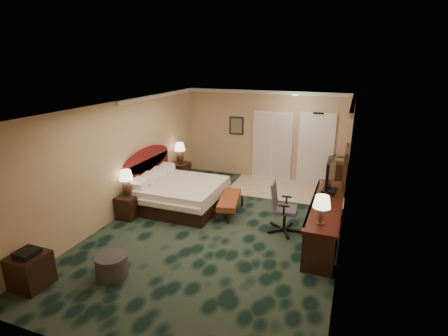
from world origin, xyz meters
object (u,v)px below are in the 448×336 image
at_px(bed, 181,195).
at_px(lamp_near, 127,183).
at_px(desk, 325,221).
at_px(tv, 331,175).
at_px(bed_bench, 229,205).
at_px(ottoman, 112,266).
at_px(side_table, 30,270).
at_px(nightstand_near, 128,207).
at_px(lamp_far, 180,153).
at_px(desk_chair, 285,208).
at_px(minibar, 336,176).
at_px(nightstand_far, 180,173).

height_order(bed, lamp_near, lamp_near).
distance_m(desk, tv, 1.03).
relative_size(bed_bench, ottoman, 2.23).
height_order(lamp_near, side_table, lamp_near).
bearing_deg(side_table, desk, 37.38).
relative_size(ottoman, desk, 0.20).
distance_m(bed_bench, ottoman, 3.28).
bearing_deg(lamp_near, ottoman, -61.59).
relative_size(nightstand_near, ottoman, 0.98).
distance_m(lamp_near, desk, 4.51).
xyz_separation_m(bed, tv, (3.56, 0.25, 0.86)).
distance_m(side_table, desk, 5.51).
bearing_deg(bed, lamp_near, -133.33).
distance_m(lamp_near, lamp_far, 2.60).
bearing_deg(nightstand_near, desk_chair, 9.72).
height_order(nightstand_near, desk_chair, desk_chair).
xyz_separation_m(bed, desk_chair, (2.72, -0.38, 0.23)).
distance_m(bed_bench, desk_chair, 1.53).
xyz_separation_m(lamp_far, desk_chair, (3.58, -2.04, -0.36)).
relative_size(side_table, tv, 0.62).
xyz_separation_m(lamp_near, tv, (4.45, 1.19, 0.34)).
relative_size(bed, lamp_far, 3.28).
relative_size(lamp_far, minibar, 0.66).
bearing_deg(tv, ottoman, -129.80).
relative_size(lamp_near, ottoman, 1.11).
distance_m(nightstand_near, tv, 4.69).
bearing_deg(side_table, bed_bench, 61.11).
bearing_deg(nightstand_far, lamp_near, -90.98).
distance_m(lamp_near, ottoman, 2.50).
xyz_separation_m(bed, ottoman, (0.26, -3.07, -0.12)).
bearing_deg(ottoman, side_table, -146.72).
bearing_deg(bed_bench, lamp_near, -167.22).
relative_size(tv, minibar, 1.00).
bearing_deg(nightstand_near, desk, 7.33).
xyz_separation_m(nightstand_far, side_table, (0.04, -5.39, -0.01)).
bearing_deg(bed, ottoman, -85.19).
height_order(nightstand_far, tv, tv).
height_order(lamp_far, bed_bench, lamp_far).
xyz_separation_m(lamp_near, desk, (4.46, 0.52, -0.44)).
relative_size(nightstand_near, lamp_near, 0.88).
xyz_separation_m(bed_bench, side_table, (-2.10, -3.81, 0.08)).
relative_size(nightstand_far, desk_chair, 0.55).
distance_m(desk_chair, minibar, 2.93).
relative_size(lamp_far, tv, 0.66).
relative_size(nightstand_near, bed_bench, 0.44).
xyz_separation_m(lamp_far, tv, (4.41, -1.41, 0.27)).
bearing_deg(desk, bed, 173.17).
xyz_separation_m(bed, nightstand_near, (-0.87, -1.00, -0.05)).
height_order(bed_bench, side_table, side_table).
distance_m(bed, lamp_far, 1.96).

